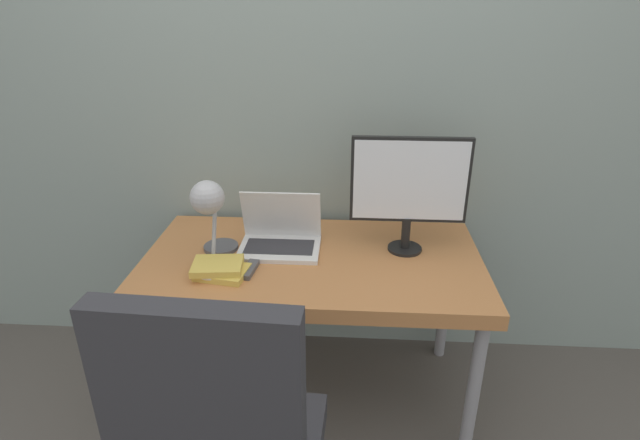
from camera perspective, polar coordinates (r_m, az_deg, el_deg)
wall_back at (r=2.25m, az=-0.09°, el=14.68°), size 8.00×0.05×2.60m
desk at (r=2.06m, az=-0.88°, el=-5.77°), size 1.37×0.75×0.71m
laptop at (r=2.08m, az=-4.58°, el=-1.97°), size 0.33×0.23×0.24m
monitor at (r=2.00m, az=10.17°, el=3.89°), size 0.46×0.14×0.48m
desk_lamp at (r=1.94m, az=-12.53°, el=1.67°), size 0.14×0.26×0.34m
book_stack at (r=1.92m, az=-11.37°, el=-5.50°), size 0.22×0.17×0.05m
tv_remote at (r=1.93m, az=-8.06°, el=-5.61°), size 0.06×0.14×0.02m
game_controller at (r=1.91m, az=-12.14°, el=-5.92°), size 0.13×0.10×0.04m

